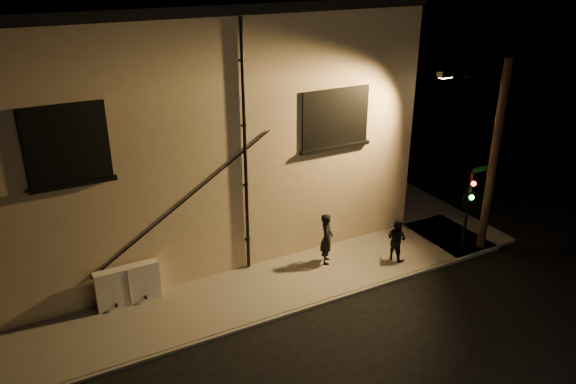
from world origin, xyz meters
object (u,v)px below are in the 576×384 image
pedestrian_b (396,239)px  streetlamp_pole (491,154)px  traffic_signal (467,199)px  utility_cabinet (128,285)px  pedestrian_a (327,239)px

pedestrian_b → streetlamp_pole: streetlamp_pole is taller
pedestrian_b → traffic_signal: (2.34, -0.78, 1.37)m
utility_cabinet → pedestrian_a: bearing=-6.3°
utility_cabinet → pedestrian_b: size_ratio=1.25×
utility_cabinet → pedestrian_a: size_ratio=1.05×
utility_cabinet → pedestrian_a: 6.74m
utility_cabinet → pedestrian_b: bearing=-10.7°
pedestrian_a → pedestrian_b: bearing=-82.5°
pedestrian_a → streetlamp_pole: streetlamp_pole is taller
utility_cabinet → streetlamp_pole: size_ratio=0.28×
pedestrian_b → streetlamp_pole: 4.39m
pedestrian_b → traffic_signal: bearing=-125.8°
pedestrian_a → streetlamp_pole: 6.39m
pedestrian_b → traffic_signal: 2.82m
pedestrian_b → streetlamp_pole: size_ratio=0.22×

